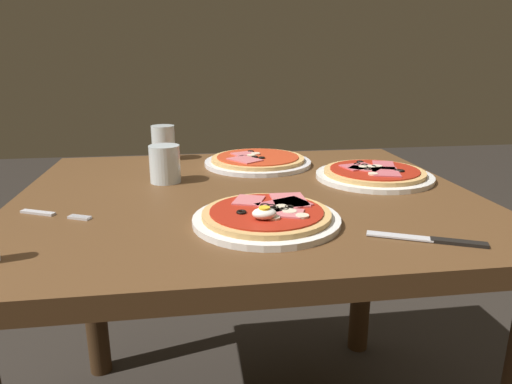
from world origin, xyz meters
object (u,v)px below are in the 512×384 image
water_glass_near (164,145)px  water_glass_far (165,166)px  pizza_foreground (267,216)px  pizza_across_right (374,174)px  fork (50,214)px  knife (434,240)px  dining_table (247,239)px  pizza_across_left (258,161)px

water_glass_near → water_glass_far: (0.02, -0.27, -0.00)m
water_glass_far → pizza_foreground: bearing=-58.3°
pizza_across_right → fork: pizza_across_right is taller
pizza_across_right → water_glass_near: (-0.54, 0.31, 0.03)m
knife → fork: bearing=161.0°
dining_table → pizza_across_left: 0.31m
dining_table → fork: (-0.40, -0.10, 0.12)m
pizza_foreground → water_glass_far: (-0.20, 0.32, 0.03)m
fork → pizza_across_left: bearing=38.6°
fork → knife: size_ratio=0.81×
water_glass_far → knife: (0.46, -0.46, -0.04)m
pizza_across_right → pizza_across_left: bearing=144.2°
pizza_across_right → pizza_foreground: bearing=-139.1°
pizza_foreground → water_glass_far: water_glass_far is taller
water_glass_near → pizza_foreground: bearing=-69.9°
pizza_across_left → fork: pizza_across_left is taller
pizza_foreground → water_glass_near: size_ratio=2.71×
pizza_foreground → pizza_across_right: pizza_foreground is taller
pizza_across_right → dining_table: bearing=-167.6°
pizza_across_left → water_glass_far: size_ratio=3.32×
pizza_across_right → water_glass_far: 0.53m
pizza_foreground → knife: 0.30m
dining_table → water_glass_far: size_ratio=11.21×
water_glass_near → fork: (-0.20, -0.49, -0.04)m
pizza_across_left → water_glass_near: water_glass_near is taller
dining_table → water_glass_far: 0.27m
pizza_across_left → knife: 0.64m
knife → dining_table: bearing=129.3°
pizza_foreground → water_glass_near: (-0.22, 0.59, 0.03)m
pizza_across_right → knife: 0.42m
dining_table → knife: (0.28, -0.34, 0.12)m
pizza_foreground → fork: pizza_foreground is taller
pizza_across_left → knife: (0.21, -0.61, -0.01)m
dining_table → pizza_across_left: size_ratio=3.37×
pizza_across_left → water_glass_far: bearing=-148.9°
fork → pizza_foreground: bearing=-13.9°
pizza_across_left → knife: size_ratio=1.65×
dining_table → water_glass_near: water_glass_near is taller
dining_table → pizza_across_right: 0.37m
pizza_across_right → fork: size_ratio=1.98×
pizza_foreground → pizza_across_left: bearing=83.6°
pizza_across_left → dining_table: bearing=-103.7°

